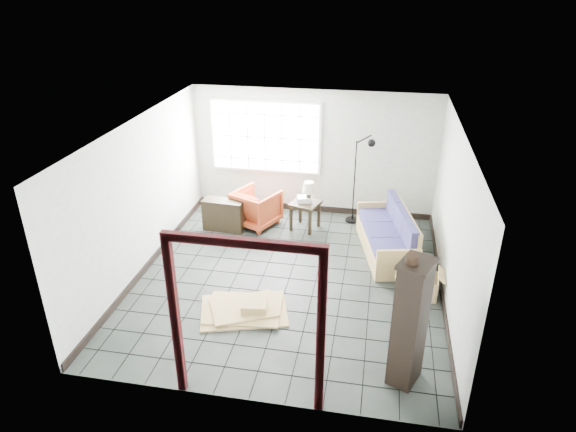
% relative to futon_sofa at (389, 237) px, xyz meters
% --- Properties ---
extents(ground, '(5.50, 5.50, 0.00)m').
position_rel_futon_sofa_xyz_m(ground, '(-1.63, -1.20, -0.31)').
color(ground, black).
rests_on(ground, ground).
extents(room_shell, '(5.02, 5.52, 2.61)m').
position_rel_futon_sofa_xyz_m(room_shell, '(-1.63, -1.17, 1.37)').
color(room_shell, '#A1A7A0').
rests_on(room_shell, ground).
extents(window_panel, '(2.32, 0.08, 1.52)m').
position_rel_futon_sofa_xyz_m(window_panel, '(-2.63, 1.50, 1.29)').
color(window_panel, silver).
rests_on(window_panel, ground).
extents(doorway_trim, '(1.80, 0.08, 2.20)m').
position_rel_futon_sofa_xyz_m(doorway_trim, '(-1.63, -3.90, 1.07)').
color(doorway_trim, '#3E0E11').
rests_on(doorway_trim, ground).
extents(futon_sofa, '(1.16, 2.07, 0.87)m').
position_rel_futon_sofa_xyz_m(futon_sofa, '(0.00, 0.00, 0.00)').
color(futon_sofa, tan).
rests_on(futon_sofa, ground).
extents(armchair, '(1.03, 1.00, 0.81)m').
position_rel_futon_sofa_xyz_m(armchair, '(-2.65, 0.69, 0.09)').
color(armchair, '#983B16').
rests_on(armchair, ground).
extents(side_table, '(0.65, 0.65, 0.57)m').
position_rel_futon_sofa_xyz_m(side_table, '(-1.65, 0.69, 0.15)').
color(side_table, black).
rests_on(side_table, ground).
extents(table_lamp, '(0.34, 0.34, 0.42)m').
position_rel_futon_sofa_xyz_m(table_lamp, '(-1.59, 0.72, 0.54)').
color(table_lamp, black).
rests_on(table_lamp, side_table).
extents(projector, '(0.32, 0.27, 0.10)m').
position_rel_futon_sofa_xyz_m(projector, '(-1.68, 0.73, 0.30)').
color(projector, silver).
rests_on(projector, side_table).
extents(floor_lamp, '(0.57, 0.37, 1.84)m').
position_rel_futon_sofa_xyz_m(floor_lamp, '(-0.61, 1.20, 0.67)').
color(floor_lamp, black).
rests_on(floor_lamp, ground).
extents(console_shelf, '(0.83, 0.37, 0.63)m').
position_rel_futon_sofa_xyz_m(console_shelf, '(-3.23, 0.35, 0.00)').
color(console_shelf, black).
rests_on(console_shelf, ground).
extents(tall_shelf, '(0.52, 0.57, 1.72)m').
position_rel_futon_sofa_xyz_m(tall_shelf, '(0.22, -3.23, 0.56)').
color(tall_shelf, black).
rests_on(tall_shelf, ground).
extents(pot, '(0.15, 0.15, 0.11)m').
position_rel_futon_sofa_xyz_m(pot, '(0.15, -3.27, 1.46)').
color(pot, black).
rests_on(pot, tall_shelf).
extents(open_box, '(0.86, 0.48, 0.47)m').
position_rel_futon_sofa_xyz_m(open_box, '(0.52, -1.27, -0.14)').
color(open_box, '#A3884E').
rests_on(open_box, ground).
extents(cardboard_pile, '(1.50, 1.24, 0.19)m').
position_rel_futon_sofa_xyz_m(cardboard_pile, '(-2.12, -2.23, -0.26)').
color(cardboard_pile, '#A3884E').
rests_on(cardboard_pile, ground).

